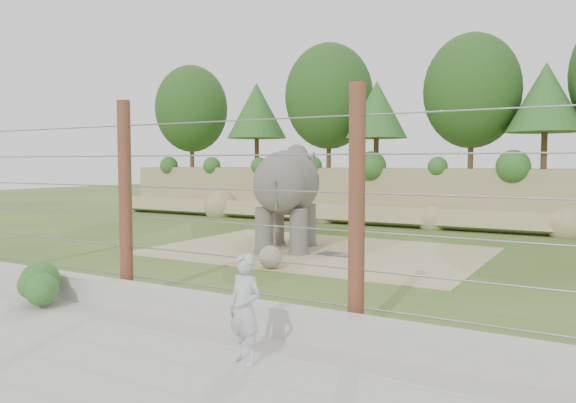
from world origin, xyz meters
The scene contains 11 objects.
ground centered at (0.00, 0.00, 0.00)m, with size 90.00×90.00×0.00m, color #3B551C.
back_embankment centered at (0.59, 12.68, 3.97)m, with size 30.00×5.52×8.77m.
dirt_patch centered at (0.50, 3.00, 0.01)m, with size 10.00×7.00×0.02m, color tan.
drain_grate centered at (1.34, 2.52, 0.04)m, with size 1.00×0.60×0.03m, color #262628.
elephant centered at (-0.46, 2.71, 1.65)m, with size 1.75×4.08×3.31m, color #5A5650, non-canonical shape.
stone_ball centered at (0.80, -0.30, 0.32)m, with size 0.60×0.60×0.60m, color gray.
retaining_wall centered at (0.00, -5.00, 0.25)m, with size 26.00×0.35×0.50m, color #ACA99F.
walkway centered at (0.00, -7.00, 0.01)m, with size 26.00×4.00×0.01m, color #ACA99F.
barrier_fence centered at (0.00, -4.50, 2.00)m, with size 20.26×0.26×4.00m.
walkway_shrub centered at (-1.00, -5.80, 0.40)m, with size 0.77×0.77×0.77m, color #2A6125.
zookeeper centered at (4.12, -6.30, 0.77)m, with size 0.55×0.36×1.52m, color silver.
Camera 1 is at (8.43, -12.55, 2.78)m, focal length 35.00 mm.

